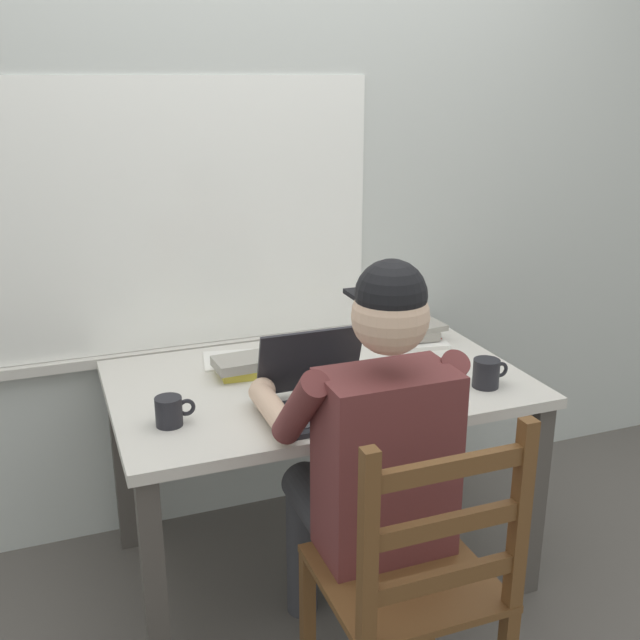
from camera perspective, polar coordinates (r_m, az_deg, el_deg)
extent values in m
plane|color=#56514C|center=(2.83, -0.13, -18.11)|extent=(8.00, 8.00, 0.00)
cube|color=beige|center=(2.78, -3.86, 10.43)|extent=(6.00, 0.04, 2.60)
cube|color=white|center=(2.69, -10.43, 7.71)|extent=(1.38, 0.01, 0.95)
cube|color=beige|center=(2.82, -9.84, -2.24)|extent=(1.44, 0.06, 0.04)
cube|color=beige|center=(2.47, -0.15, -4.86)|extent=(1.34, 0.84, 0.03)
cube|color=#4C4742|center=(2.21, -12.49, -19.22)|extent=(0.06, 0.06, 0.69)
cube|color=#4C4742|center=(2.62, 15.94, -13.04)|extent=(0.06, 0.06, 0.69)
cube|color=#4C4742|center=(2.84, -14.84, -10.41)|extent=(0.06, 0.06, 0.69)
cube|color=#4C4742|center=(3.17, 8.03, -6.81)|extent=(0.06, 0.06, 0.69)
cube|color=brown|center=(1.95, 5.03, -10.81)|extent=(0.34, 0.20, 0.50)
sphere|color=#DBB293|center=(1.80, 5.38, 0.28)|extent=(0.19, 0.19, 0.19)
sphere|color=black|center=(1.78, 5.43, 1.88)|extent=(0.17, 0.17, 0.17)
cube|color=black|center=(1.86, 4.26, 2.02)|extent=(0.13, 0.10, 0.01)
cylinder|color=#38383D|center=(2.21, 0.36, -14.57)|extent=(0.13, 0.40, 0.13)
cylinder|color=#38383D|center=(2.27, 4.72, -13.64)|extent=(0.13, 0.40, 0.13)
cylinder|color=#38383D|center=(2.50, -1.38, -16.86)|extent=(0.10, 0.10, 0.48)
cylinder|color=#38383D|center=(2.55, 2.58, -16.02)|extent=(0.10, 0.10, 0.48)
cylinder|color=brown|center=(1.89, -1.54, -6.77)|extent=(0.10, 0.25, 0.26)
cylinder|color=#DBB293|center=(2.13, -3.58, -6.84)|extent=(0.07, 0.28, 0.07)
sphere|color=#DBB293|center=(2.26, -4.40, -5.38)|extent=(0.08, 0.08, 0.08)
cylinder|color=brown|center=(2.05, 9.13, -5.00)|extent=(0.10, 0.25, 0.26)
cylinder|color=#DBB293|center=(2.27, 6.13, -5.29)|extent=(0.07, 0.28, 0.07)
sphere|color=#DBB293|center=(2.38, 4.41, -4.08)|extent=(0.08, 0.08, 0.08)
cube|color=brown|center=(2.01, 6.38, -18.86)|extent=(0.42, 0.42, 0.02)
cube|color=brown|center=(2.36, 8.33, -19.82)|extent=(0.04, 0.04, 0.46)
cube|color=brown|center=(2.23, -0.94, -22.15)|extent=(0.04, 0.04, 0.46)
cube|color=brown|center=(1.82, 14.99, -14.17)|extent=(0.04, 0.04, 0.48)
cube|color=brown|center=(1.65, 3.66, -17.16)|extent=(0.04, 0.04, 0.48)
cube|color=brown|center=(1.80, 9.43, -18.85)|extent=(0.36, 0.02, 0.04)
cube|color=brown|center=(1.72, 9.68, -15.11)|extent=(0.36, 0.02, 0.04)
cube|color=brown|center=(1.64, 9.94, -11.02)|extent=(0.36, 0.02, 0.04)
cube|color=#232328|center=(2.21, 0.58, -7.13)|extent=(0.33, 0.23, 0.02)
cube|color=#38383D|center=(2.20, 0.59, -6.91)|extent=(0.29, 0.17, 0.00)
cube|color=#232328|center=(2.29, -0.76, -3.09)|extent=(0.33, 0.08, 0.21)
cube|color=silver|center=(2.29, -0.76, -3.09)|extent=(0.29, 0.06, 0.18)
ellipsoid|color=black|center=(2.33, 6.26, -5.53)|extent=(0.06, 0.10, 0.03)
cylinder|color=silver|center=(2.63, -0.70, -2.01)|extent=(0.08, 0.08, 0.09)
torus|color=silver|center=(2.65, 0.31, -1.79)|extent=(0.05, 0.01, 0.05)
cylinder|color=black|center=(2.45, 12.53, -3.98)|extent=(0.08, 0.08, 0.09)
torus|color=black|center=(2.47, 13.59, -3.69)|extent=(0.05, 0.01, 0.05)
cylinder|color=black|center=(2.18, -11.44, -6.84)|extent=(0.08, 0.08, 0.09)
torus|color=black|center=(2.19, -10.13, -6.57)|extent=(0.05, 0.01, 0.05)
cube|color=#BC332D|center=(2.83, 7.22, -1.42)|extent=(0.18, 0.11, 0.02)
cube|color=gray|center=(2.81, 7.31, -1.01)|extent=(0.15, 0.14, 0.03)
cube|color=gray|center=(2.82, 7.61, -0.39)|extent=(0.17, 0.16, 0.02)
cube|color=gold|center=(2.50, -5.84, -3.89)|extent=(0.16, 0.13, 0.03)
cube|color=gray|center=(2.49, -5.85, -3.24)|extent=(0.20, 0.14, 0.03)
cube|color=white|center=(2.63, -6.86, -3.05)|extent=(0.21, 0.21, 0.01)
cube|color=white|center=(2.81, 6.98, -1.60)|extent=(0.27, 0.23, 0.02)
cube|color=gold|center=(2.57, 8.06, -3.70)|extent=(0.15, 0.12, 0.00)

